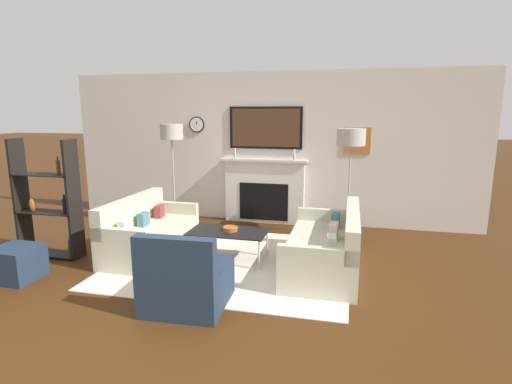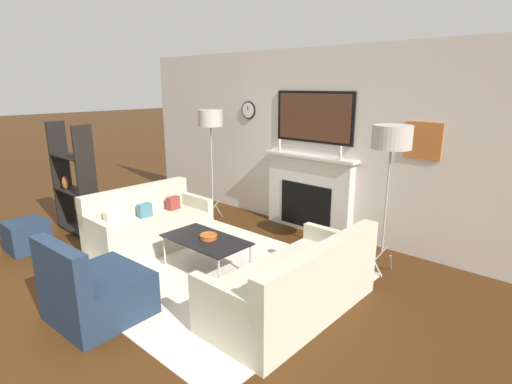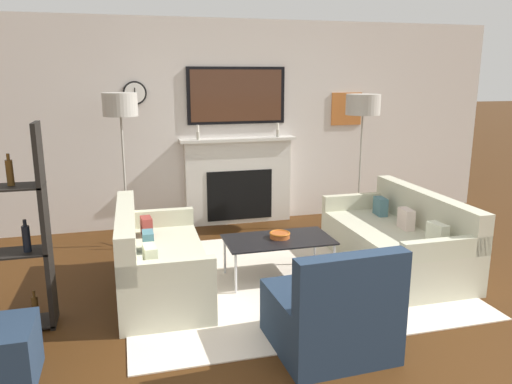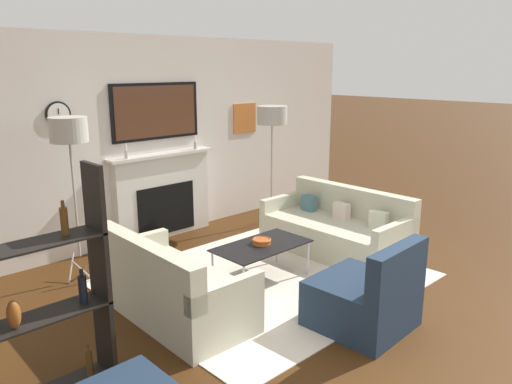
{
  "view_description": "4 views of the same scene",
  "coord_description": "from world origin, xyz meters",
  "px_view_note": "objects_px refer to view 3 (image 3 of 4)",
  "views": [
    {
      "loc": [
        1.51,
        -2.7,
        2.01
      ],
      "look_at": [
        0.19,
        2.81,
        0.86
      ],
      "focal_mm": 28.0,
      "sensor_mm": 36.0,
      "label": 1
    },
    {
      "loc": [
        3.32,
        -0.62,
        2.18
      ],
      "look_at": [
        0.18,
        2.88,
        0.91
      ],
      "focal_mm": 28.0,
      "sensor_mm": 36.0,
      "label": 2
    },
    {
      "loc": [
        -1.5,
        -2.19,
        2.0
      ],
      "look_at": [
        -0.15,
        2.8,
        0.77
      ],
      "focal_mm": 35.0,
      "sensor_mm": 36.0,
      "label": 3
    },
    {
      "loc": [
        -3.64,
        -1.4,
        2.3
      ],
      "look_at": [
        0.15,
        2.58,
        0.92
      ],
      "focal_mm": 35.0,
      "sensor_mm": 36.0,
      "label": 4
    }
  ],
  "objects_px": {
    "couch_right": "(398,241)",
    "floor_lamp_left": "(120,107)",
    "decorative_bowl": "(280,235)",
    "floor_lamp_right": "(363,106)",
    "couch_left": "(157,263)",
    "coffee_table": "(278,241)",
    "armchair": "(331,315)"
  },
  "relations": [
    {
      "from": "floor_lamp_right",
      "to": "couch_left",
      "type": "bearing_deg",
      "value": -152.88
    },
    {
      "from": "couch_right",
      "to": "floor_lamp_left",
      "type": "xyz_separation_m",
      "value": [
        -2.75,
        1.41,
        1.36
      ]
    },
    {
      "from": "armchair",
      "to": "couch_right",
      "type": "bearing_deg",
      "value": 45.16
    },
    {
      "from": "armchair",
      "to": "decorative_bowl",
      "type": "bearing_deg",
      "value": 87.95
    },
    {
      "from": "armchair",
      "to": "decorative_bowl",
      "type": "relative_size",
      "value": 4.06
    },
    {
      "from": "floor_lamp_right",
      "to": "decorative_bowl",
      "type": "bearing_deg",
      "value": -138.27
    },
    {
      "from": "couch_right",
      "to": "decorative_bowl",
      "type": "bearing_deg",
      "value": 178.39
    },
    {
      "from": "armchair",
      "to": "floor_lamp_left",
      "type": "height_order",
      "value": "floor_lamp_left"
    },
    {
      "from": "couch_left",
      "to": "floor_lamp_right",
      "type": "height_order",
      "value": "floor_lamp_right"
    },
    {
      "from": "decorative_bowl",
      "to": "armchair",
      "type": "bearing_deg",
      "value": -92.05
    },
    {
      "from": "coffee_table",
      "to": "couch_right",
      "type": "bearing_deg",
      "value": -0.56
    },
    {
      "from": "couch_left",
      "to": "floor_lamp_right",
      "type": "bearing_deg",
      "value": 27.12
    },
    {
      "from": "armchair",
      "to": "floor_lamp_left",
      "type": "bearing_deg",
      "value": 116.86
    },
    {
      "from": "floor_lamp_left",
      "to": "floor_lamp_right",
      "type": "distance_m",
      "value": 2.99
    },
    {
      "from": "couch_right",
      "to": "coffee_table",
      "type": "distance_m",
      "value": 1.33
    },
    {
      "from": "couch_left",
      "to": "couch_right",
      "type": "bearing_deg",
      "value": -0.01
    },
    {
      "from": "couch_right",
      "to": "decorative_bowl",
      "type": "distance_m",
      "value": 1.31
    },
    {
      "from": "armchair",
      "to": "decorative_bowl",
      "type": "distance_m",
      "value": 1.41
    },
    {
      "from": "couch_right",
      "to": "armchair",
      "type": "bearing_deg",
      "value": -134.84
    },
    {
      "from": "armchair",
      "to": "decorative_bowl",
      "type": "height_order",
      "value": "armchair"
    },
    {
      "from": "floor_lamp_left",
      "to": "couch_right",
      "type": "bearing_deg",
      "value": -27.12
    },
    {
      "from": "coffee_table",
      "to": "floor_lamp_left",
      "type": "height_order",
      "value": "floor_lamp_left"
    },
    {
      "from": "couch_left",
      "to": "floor_lamp_left",
      "type": "bearing_deg",
      "value": 99.67
    },
    {
      "from": "armchair",
      "to": "couch_left",
      "type": "bearing_deg",
      "value": 130.52
    },
    {
      "from": "coffee_table",
      "to": "floor_lamp_right",
      "type": "distance_m",
      "value": 2.42
    },
    {
      "from": "couch_right",
      "to": "armchair",
      "type": "distance_m",
      "value": 1.92
    },
    {
      "from": "armchair",
      "to": "coffee_table",
      "type": "xyz_separation_m",
      "value": [
        0.03,
        1.37,
        0.11
      ]
    },
    {
      "from": "decorative_bowl",
      "to": "floor_lamp_right",
      "type": "distance_m",
      "value": 2.36
    },
    {
      "from": "couch_left",
      "to": "coffee_table",
      "type": "height_order",
      "value": "couch_left"
    },
    {
      "from": "couch_left",
      "to": "couch_right",
      "type": "xyz_separation_m",
      "value": [
        2.51,
        -0.0,
        -0.01
      ]
    },
    {
      "from": "couch_left",
      "to": "couch_right",
      "type": "height_order",
      "value": "couch_left"
    },
    {
      "from": "floor_lamp_left",
      "to": "couch_left",
      "type": "bearing_deg",
      "value": -80.33
    }
  ]
}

